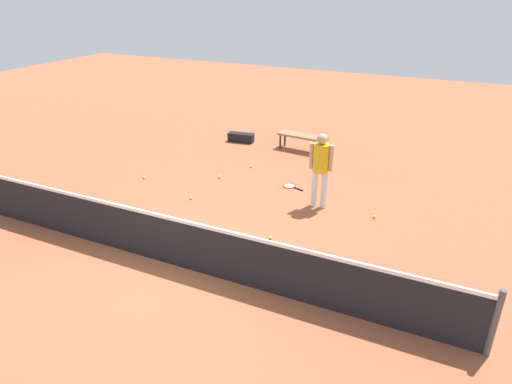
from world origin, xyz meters
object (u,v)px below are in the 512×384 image
object	(u,v)px
equipment_bag	(240,137)
tennis_ball_near_player	(374,217)
courtside_bench	(303,137)
tennis_racket_near_player	(290,186)
tennis_ball_stray_left	(219,177)
tennis_ball_by_net	(144,177)
tennis_ball_midcourt	(251,167)
tennis_ball_baseline	(270,238)
tennis_ball_stray_right	(191,198)
player_near_side	(321,164)

from	to	relation	value
equipment_bag	tennis_ball_near_player	bearing A→B (deg)	145.92
courtside_bench	tennis_racket_near_player	bearing A→B (deg)	103.75
tennis_ball_near_player	tennis_ball_stray_left	xyz separation A→B (m)	(4.08, -0.49, 0.00)
tennis_ball_by_net	tennis_racket_near_player	bearing A→B (deg)	-162.31
equipment_bag	tennis_ball_midcourt	bearing A→B (deg)	124.71
tennis_ball_baseline	tennis_ball_stray_right	bearing A→B (deg)	-20.14
tennis_racket_near_player	tennis_ball_by_net	bearing A→B (deg)	17.69
tennis_ball_near_player	tennis_ball_midcourt	bearing A→B (deg)	-22.17
tennis_ball_by_net	equipment_bag	world-z (taller)	equipment_bag
tennis_ball_by_net	tennis_ball_stray_left	distance (m)	1.94
player_near_side	equipment_bag	size ratio (longest dim) A/B	2.05
player_near_side	tennis_racket_near_player	bearing A→B (deg)	-37.66
tennis_ball_by_net	courtside_bench	xyz separation A→B (m)	(-2.95, -3.76, 0.38)
tennis_ball_baseline	courtside_bench	size ratio (longest dim) A/B	0.04
tennis_ball_stray_left	equipment_bag	bearing A→B (deg)	-73.13
tennis_racket_near_player	tennis_ball_baseline	size ratio (longest dim) A/B	9.19
player_near_side	tennis_ball_baseline	world-z (taller)	player_near_side
courtside_bench	equipment_bag	distance (m)	2.09
tennis_ball_stray_right	tennis_ball_near_player	bearing A→B (deg)	-167.70
tennis_ball_by_net	tennis_ball_stray_right	size ratio (longest dim) A/B	1.00
tennis_ball_baseline	equipment_bag	distance (m)	6.07
tennis_ball_stray_right	equipment_bag	size ratio (longest dim) A/B	0.08
tennis_racket_near_player	tennis_ball_stray_right	bearing A→B (deg)	42.28
tennis_ball_midcourt	equipment_bag	xyz separation A→B (m)	(1.28, -1.85, 0.11)
tennis_ball_midcourt	courtside_bench	distance (m)	2.09
tennis_racket_near_player	courtside_bench	xyz separation A→B (m)	(0.64, -2.62, 0.40)
tennis_ball_near_player	tennis_ball_by_net	distance (m)	5.83
tennis_racket_near_player	tennis_ball_near_player	bearing A→B (deg)	160.83
player_near_side	tennis_ball_midcourt	world-z (taller)	player_near_side
courtside_bench	player_near_side	bearing A→B (deg)	115.51
tennis_ball_near_player	courtside_bench	distance (m)	4.46
tennis_ball_baseline	tennis_ball_near_player	bearing A→B (deg)	-133.29
player_near_side	tennis_ball_by_net	bearing A→B (deg)	5.02
tennis_ball_near_player	tennis_ball_by_net	size ratio (longest dim) A/B	1.00
tennis_racket_near_player	tennis_ball_near_player	size ratio (longest dim) A/B	9.19
tennis_racket_near_player	tennis_ball_stray_left	xyz separation A→B (m)	(1.85, 0.28, 0.02)
tennis_ball_baseline	tennis_ball_stray_right	world-z (taller)	same
player_near_side	tennis_ball_baseline	distance (m)	2.08
player_near_side	tennis_ball_by_net	size ratio (longest dim) A/B	25.76
tennis_ball_midcourt	tennis_ball_baseline	distance (m)	3.82
courtside_bench	equipment_bag	xyz separation A→B (m)	(2.07, 0.05, -0.28)
tennis_racket_near_player	tennis_ball_stray_right	size ratio (longest dim) A/B	9.19
tennis_racket_near_player	tennis_ball_stray_left	world-z (taller)	tennis_ball_stray_left
tennis_ball_baseline	tennis_ball_by_net	bearing A→B (deg)	-18.54
tennis_ball_by_net	equipment_bag	xyz separation A→B (m)	(-0.87, -3.71, 0.11)
tennis_ball_midcourt	tennis_ball_stray_right	world-z (taller)	same
tennis_ball_near_player	tennis_ball_stray_left	world-z (taller)	same
tennis_ball_near_player	tennis_ball_stray_right	bearing A→B (deg)	12.30
player_near_side	tennis_ball_stray_left	xyz separation A→B (m)	(2.81, -0.46, -0.98)
tennis_ball_by_net	tennis_ball_near_player	bearing A→B (deg)	-176.38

